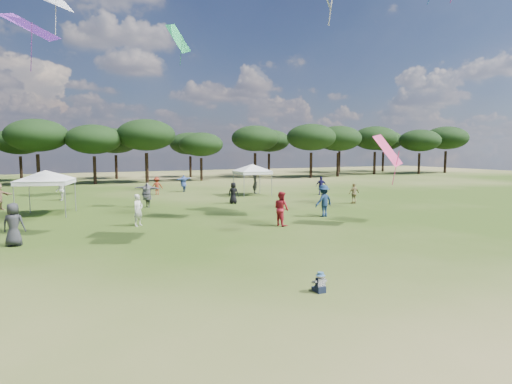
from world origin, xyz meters
TOP-DOWN VIEW (x-y plane):
  - ground at (0.00, 0.00)m, footprint 140.00×140.00m
  - tree_line at (2.39, 47.41)m, footprint 108.78×17.63m
  - tent_left at (-7.38, 21.44)m, footprint 5.78×5.78m
  - tent_right at (8.75, 26.04)m, footprint 5.52×5.52m
  - toddler at (-0.22, 2.23)m, footprint 0.40×0.44m
  - festival_crowd at (-0.64, 21.55)m, footprint 28.60×21.03m

SIDE VIEW (x-z plane):
  - ground at x=0.00m, z-range 0.00..0.00m
  - toddler at x=-0.22m, z-range -0.03..0.56m
  - festival_crowd at x=-0.64m, z-range -0.08..1.84m
  - tent_right at x=8.75m, z-range 1.09..4.13m
  - tent_left at x=-7.38m, z-range 1.11..4.18m
  - tree_line at x=2.39m, z-range 1.54..9.31m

